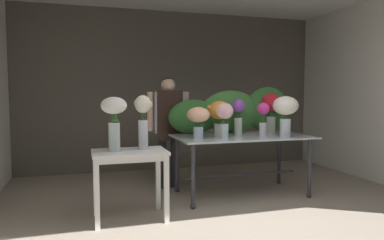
{
  "coord_description": "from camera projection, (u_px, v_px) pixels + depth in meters",
  "views": [
    {
      "loc": [
        -1.56,
        -2.61,
        1.37
      ],
      "look_at": [
        -0.34,
        1.44,
        1.05
      ],
      "focal_mm": 33.61,
      "sensor_mm": 36.0,
      "label": 1
    }
  ],
  "objects": [
    {
      "name": "ground_plane",
      "position": [
        207.0,
        195.0,
        4.82
      ],
      "size": [
        8.21,
        8.21,
        0.0
      ],
      "primitive_type": "plane",
      "color": "gray"
    },
    {
      "name": "wall_back",
      "position": [
        173.0,
        91.0,
        6.5
      ],
      "size": [
        5.5,
        0.12,
        2.8
      ],
      "primitive_type": "cube",
      "color": "#5B564C",
      "rests_on": "ground"
    },
    {
      "name": "wall_right",
      "position": [
        376.0,
        91.0,
        5.51
      ],
      "size": [
        0.12,
        3.85,
        2.8
      ],
      "primitive_type": "cube",
      "color": "silver",
      "rests_on": "ground"
    },
    {
      "name": "display_table_glass",
      "position": [
        242.0,
        144.0,
        4.78
      ],
      "size": [
        1.79,
        0.96,
        0.8
      ],
      "color": "silver",
      "rests_on": "ground"
    },
    {
      "name": "side_table_white",
      "position": [
        130.0,
        160.0,
        3.85
      ],
      "size": [
        0.79,
        0.52,
        0.75
      ],
      "color": "white",
      "rests_on": "ground"
    },
    {
      "name": "florist",
      "position": [
        168.0,
        120.0,
        5.12
      ],
      "size": [
        0.61,
        0.24,
        1.58
      ],
      "color": "#232328",
      "rests_on": "ground"
    },
    {
      "name": "foliage_backdrop",
      "position": [
        235.0,
        112.0,
        5.11
      ],
      "size": [
        1.83,
        0.29,
        0.65
      ],
      "color": "#2D6028",
      "rests_on": "display_table_glass"
    },
    {
      "name": "vase_violet_roses",
      "position": [
        238.0,
        115.0,
        4.84
      ],
      "size": [
        0.18,
        0.18,
        0.48
      ],
      "color": "silver",
      "rests_on": "display_table_glass"
    },
    {
      "name": "vase_magenta_ranunculus",
      "position": [
        263.0,
        117.0,
        4.66
      ],
      "size": [
        0.16,
        0.16,
        0.44
      ],
      "color": "silver",
      "rests_on": "display_table_glass"
    },
    {
      "name": "vase_ivory_tulips",
      "position": [
        286.0,
        110.0,
        4.61
      ],
      "size": [
        0.35,
        0.32,
        0.53
      ],
      "color": "silver",
      "rests_on": "display_table_glass"
    },
    {
      "name": "vase_peach_snapdragons",
      "position": [
        198.0,
        118.0,
        4.43
      ],
      "size": [
        0.29,
        0.29,
        0.39
      ],
      "color": "silver",
      "rests_on": "display_table_glass"
    },
    {
      "name": "vase_crimson_stock",
      "position": [
        271.0,
        107.0,
        5.08
      ],
      "size": [
        0.28,
        0.28,
        0.56
      ],
      "color": "silver",
      "rests_on": "display_table_glass"
    },
    {
      "name": "vase_blush_dahlias",
      "position": [
        225.0,
        115.0,
        4.41
      ],
      "size": [
        0.21,
        0.21,
        0.44
      ],
      "color": "silver",
      "rests_on": "display_table_glass"
    },
    {
      "name": "vase_sunset_hydrangea",
      "position": [
        219.0,
        114.0,
        4.68
      ],
      "size": [
        0.31,
        0.28,
        0.46
      ],
      "color": "silver",
      "rests_on": "display_table_glass"
    },
    {
      "name": "vase_white_roses_tall",
      "position": [
        114.0,
        116.0,
        3.77
      ],
      "size": [
        0.27,
        0.27,
        0.58
      ],
      "color": "silver",
      "rests_on": "side_table_white"
    },
    {
      "name": "vase_cream_lisianthus_tall",
      "position": [
        143.0,
        118.0,
        3.91
      ],
      "size": [
        0.21,
        0.18,
        0.59
      ],
      "color": "silver",
      "rests_on": "side_table_white"
    }
  ]
}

